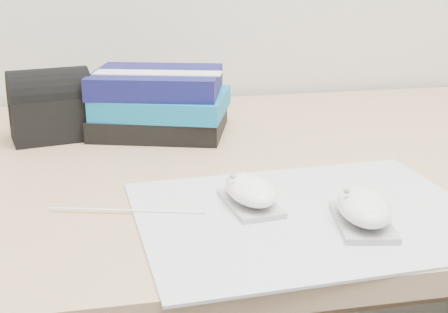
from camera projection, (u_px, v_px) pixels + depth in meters
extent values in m
cube|color=tan|center=(279.00, 162.00, 0.98)|extent=(1.60, 0.80, 0.03)
cube|color=tan|center=(229.00, 258.00, 1.45)|extent=(1.52, 0.03, 0.35)
cube|color=#9B9AA3|center=(309.00, 215.00, 0.74)|extent=(0.42, 0.34, 0.00)
cube|color=#A3A3A6|center=(250.00, 203.00, 0.77)|extent=(0.07, 0.11, 0.01)
ellipsoid|color=white|center=(250.00, 189.00, 0.76)|extent=(0.07, 0.11, 0.03)
ellipsoid|color=gray|center=(233.00, 177.00, 0.75)|extent=(0.01, 0.01, 0.01)
cube|color=#98989A|center=(363.00, 222.00, 0.71)|extent=(0.08, 0.12, 0.01)
ellipsoid|color=white|center=(364.00, 206.00, 0.71)|extent=(0.08, 0.12, 0.03)
ellipsoid|color=gray|center=(347.00, 191.00, 0.70)|extent=(0.01, 0.01, 0.01)
cylinder|color=white|center=(127.00, 210.00, 0.75)|extent=(0.19, 0.05, 0.00)
cube|color=black|center=(160.00, 122.00, 1.09)|extent=(0.26, 0.23, 0.04)
cube|color=#0E699B|center=(163.00, 103.00, 1.07)|extent=(0.26, 0.23, 0.03)
cube|color=#10124C|center=(157.00, 82.00, 1.07)|extent=(0.25, 0.22, 0.04)
cube|color=silver|center=(158.00, 73.00, 1.04)|extent=(0.22, 0.10, 0.00)
cube|color=black|center=(51.00, 117.00, 1.04)|extent=(0.14, 0.11, 0.07)
cylinder|color=black|center=(49.00, 95.00, 1.03)|extent=(0.14, 0.11, 0.09)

